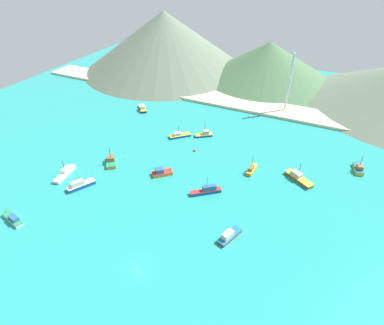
{
  "coord_description": "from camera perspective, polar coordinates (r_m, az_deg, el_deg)",
  "views": [
    {
      "loc": [
        34.03,
        -40.09,
        65.59
      ],
      "look_at": [
        -7.26,
        45.6,
        0.51
      ],
      "focal_mm": 30.38,
      "sensor_mm": 36.0,
      "label": 1
    }
  ],
  "objects": [
    {
      "name": "ground",
      "position": [
        102.01,
        -0.13,
        -5.82
      ],
      "size": [
        260.0,
        280.0,
        0.5
      ],
      "color": "teal"
    },
    {
      "name": "fishing_boat_10",
      "position": [
        113.02,
        10.42,
        -1.18
      ],
      "size": [
        2.14,
        6.82,
        6.24
      ],
      "color": "orange",
      "rests_on": "ground"
    },
    {
      "name": "buoy_1",
      "position": [
        122.47,
        0.46,
        2.1
      ],
      "size": [
        1.05,
        1.05,
        1.05
      ],
      "color": "red",
      "rests_on": "ground"
    },
    {
      "name": "fishing_boat_13",
      "position": [
        125.38,
        27.21,
        -0.93
      ],
      "size": [
        4.08,
        7.38,
        6.21
      ],
      "color": "gold",
      "rests_on": "ground"
    },
    {
      "name": "fishing_boat_0",
      "position": [
        102.06,
        2.63,
        -4.93
      ],
      "size": [
        8.84,
        7.67,
        6.23
      ],
      "color": "#14478C",
      "rests_on": "ground"
    },
    {
      "name": "fishing_boat_6",
      "position": [
        88.79,
        6.51,
        -12.65
      ],
      "size": [
        4.84,
        8.29,
        2.6
      ],
      "color": "brown",
      "rests_on": "ground"
    },
    {
      "name": "radio_tower",
      "position": [
        153.09,
        16.7,
        13.18
      ],
      "size": [
        2.7,
        2.16,
        27.01
      ],
      "color": "silver",
      "rests_on": "ground"
    },
    {
      "name": "fishing_boat_9",
      "position": [
        110.15,
        -5.4,
        -1.74
      ],
      "size": [
        7.06,
        6.89,
        2.63
      ],
      "color": "orange",
      "rests_on": "ground"
    },
    {
      "name": "fishing_boat_7",
      "position": [
        132.07,
        2.19,
        5.0
      ],
      "size": [
        7.19,
        6.21,
        6.15
      ],
      "color": "#14478C",
      "rests_on": "ground"
    },
    {
      "name": "fishing_boat_3",
      "position": [
        118.82,
        -14.01,
        0.27
      ],
      "size": [
        7.03,
        7.83,
        6.34
      ],
      "color": "orange",
      "rests_on": "ground"
    },
    {
      "name": "hill_west",
      "position": [
        204.44,
        -4.81,
        20.45
      ],
      "size": [
        97.97,
        97.97,
        33.52
      ],
      "color": "#60705B",
      "rests_on": "ground"
    },
    {
      "name": "fishing_boat_4",
      "position": [
        105.78,
        -28.9,
        -8.63
      ],
      "size": [
        8.5,
        4.1,
        2.15
      ],
      "color": "silver",
      "rests_on": "ground"
    },
    {
      "name": "fishing_boat_12",
      "position": [
        155.71,
        -8.68,
        9.42
      ],
      "size": [
        7.55,
        8.09,
        2.5
      ],
      "color": "#232328",
      "rests_on": "ground"
    },
    {
      "name": "beach_strip",
      "position": [
        159.63,
        11.32,
        9.68
      ],
      "size": [
        247.0,
        15.26,
        1.2
      ],
      "primitive_type": "cube",
      "color": "beige",
      "rests_on": "ground"
    },
    {
      "name": "hill_central",
      "position": [
        192.16,
        13.28,
        16.86
      ],
      "size": [
        73.95,
        73.95,
        21.05
      ],
      "color": "#476B47",
      "rests_on": "ground"
    },
    {
      "name": "fishing_boat_2",
      "position": [
        117.66,
        -21.41,
        -1.72
      ],
      "size": [
        3.94,
        10.41,
        6.01
      ],
      "color": "silver",
      "rests_on": "ground"
    },
    {
      "name": "fishing_boat_11",
      "position": [
        112.9,
        18.18,
        -2.57
      ],
      "size": [
        10.41,
        8.18,
        6.66
      ],
      "color": "brown",
      "rests_on": "ground"
    },
    {
      "name": "fishing_boat_8",
      "position": [
        131.56,
        -2.25,
        4.82
      ],
      "size": [
        8.08,
        8.07,
        4.93
      ],
      "color": "#14478C",
      "rests_on": "ground"
    },
    {
      "name": "fishing_boat_1",
      "position": [
        110.08,
        -19.03,
        -3.73
      ],
      "size": [
        6.25,
        9.0,
        5.43
      ],
      "color": "#14478C",
      "rests_on": "ground"
    }
  ]
}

